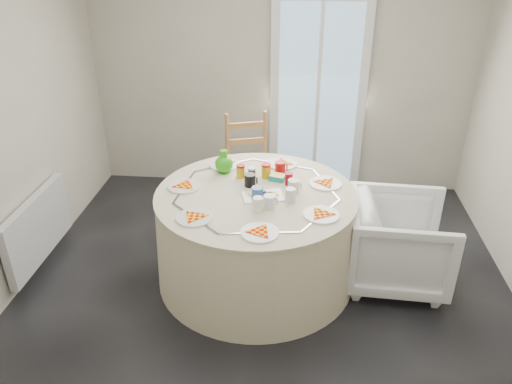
# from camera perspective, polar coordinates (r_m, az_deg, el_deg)

# --- Properties ---
(floor) EXTENTS (4.00, 4.00, 0.00)m
(floor) POSITION_cam_1_polar(r_m,az_deg,el_deg) (4.13, 1.03, -11.41)
(floor) COLOR black
(floor) RESTS_ON ground
(wall_back) EXTENTS (4.00, 0.02, 2.60)m
(wall_back) POSITION_cam_1_polar(r_m,az_deg,el_deg) (5.36, 2.83, 13.64)
(wall_back) COLOR #BCB5A3
(wall_back) RESTS_ON floor
(glass_door) EXTENTS (1.00, 0.08, 2.10)m
(glass_door) POSITION_cam_1_polar(r_m,az_deg,el_deg) (5.38, 7.07, 10.75)
(glass_door) COLOR silver
(glass_door) RESTS_ON floor
(radiator) EXTENTS (0.07, 1.00, 0.55)m
(radiator) POSITION_cam_1_polar(r_m,az_deg,el_deg) (4.60, -23.64, -3.80)
(radiator) COLOR silver
(radiator) RESTS_ON floor
(table) EXTENTS (1.64, 1.64, 0.83)m
(table) POSITION_cam_1_polar(r_m,az_deg,el_deg) (4.10, 0.00, -5.26)
(table) COLOR beige
(table) RESTS_ON floor
(wooden_chair) EXTENTS (0.56, 0.55, 1.02)m
(wooden_chair) POSITION_cam_1_polar(r_m,az_deg,el_deg) (5.03, -0.72, 2.61)
(wooden_chair) COLOR #9E5F3A
(wooden_chair) RESTS_ON floor
(armchair) EXTENTS (0.77, 0.82, 0.81)m
(armchair) POSITION_cam_1_polar(r_m,az_deg,el_deg) (4.20, 15.99, -5.31)
(armchair) COLOR white
(armchair) RESTS_ON floor
(place_settings) EXTENTS (1.64, 1.64, 0.03)m
(place_settings) POSITION_cam_1_polar(r_m,az_deg,el_deg) (3.90, 0.00, -0.39)
(place_settings) COLOR white
(place_settings) RESTS_ON table
(jar_cluster) EXTENTS (0.50, 0.34, 0.13)m
(jar_cluster) POSITION_cam_1_polar(r_m,az_deg,el_deg) (4.07, 0.83, 1.68)
(jar_cluster) COLOR olive
(jar_cluster) RESTS_ON table
(butter_tub) EXTENTS (0.15, 0.12, 0.05)m
(butter_tub) POSITION_cam_1_polar(r_m,az_deg,el_deg) (4.10, 2.45, 1.33)
(butter_tub) COLOR teal
(butter_tub) RESTS_ON table
(green_pitcher) EXTENTS (0.19, 0.19, 0.20)m
(green_pitcher) POSITION_cam_1_polar(r_m,az_deg,el_deg) (4.20, -3.68, 3.27)
(green_pitcher) COLOR green
(green_pitcher) RESTS_ON table
(cheese_platter) EXTENTS (0.34, 0.26, 0.04)m
(cheese_platter) POSITION_cam_1_polar(r_m,az_deg,el_deg) (3.85, 0.80, -0.77)
(cheese_platter) COLOR silver
(cheese_platter) RESTS_ON table
(mugs_glasses) EXTENTS (0.88, 0.88, 0.12)m
(mugs_glasses) POSITION_cam_1_polar(r_m,az_deg,el_deg) (3.87, 1.77, 0.09)
(mugs_glasses) COLOR #A9A9A9
(mugs_glasses) RESTS_ON table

